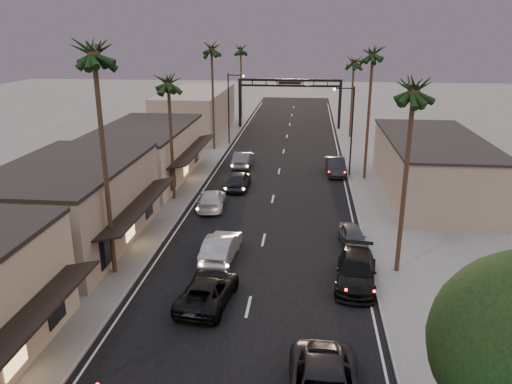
% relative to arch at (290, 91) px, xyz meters
% --- Properties ---
extents(ground, '(200.00, 200.00, 0.00)m').
position_rel_arch_xyz_m(ground, '(0.00, -30.00, -5.53)').
color(ground, slate).
rests_on(ground, ground).
extents(road, '(14.00, 120.00, 0.02)m').
position_rel_arch_xyz_m(road, '(0.00, -25.00, -5.53)').
color(road, black).
rests_on(road, ground).
extents(sidewalk_left, '(5.00, 92.00, 0.12)m').
position_rel_arch_xyz_m(sidewalk_left, '(-9.50, -18.00, -5.47)').
color(sidewalk_left, slate).
rests_on(sidewalk_left, ground).
extents(sidewalk_right, '(5.00, 92.00, 0.12)m').
position_rel_arch_xyz_m(sidewalk_right, '(9.50, -18.00, -5.47)').
color(sidewalk_right, slate).
rests_on(sidewalk_right, ground).
extents(storefront_mid, '(8.00, 14.00, 5.50)m').
position_rel_arch_xyz_m(storefront_mid, '(-13.00, -44.00, -2.78)').
color(storefront_mid, gray).
rests_on(storefront_mid, ground).
extents(storefront_far, '(8.00, 16.00, 5.00)m').
position_rel_arch_xyz_m(storefront_far, '(-13.00, -28.00, -3.03)').
color(storefront_far, '#C0AB93').
rests_on(storefront_far, ground).
extents(storefront_dist, '(8.00, 20.00, 6.00)m').
position_rel_arch_xyz_m(storefront_dist, '(-13.00, -5.00, -2.53)').
color(storefront_dist, gray).
rests_on(storefront_dist, ground).
extents(building_right, '(8.00, 18.00, 5.00)m').
position_rel_arch_xyz_m(building_right, '(14.00, -30.00, -3.03)').
color(building_right, gray).
rests_on(building_right, ground).
extents(arch, '(15.20, 0.40, 7.27)m').
position_rel_arch_xyz_m(arch, '(0.00, 0.00, 0.00)').
color(arch, black).
rests_on(arch, ground).
extents(streetlight_right, '(2.13, 0.30, 9.00)m').
position_rel_arch_xyz_m(streetlight_right, '(6.92, -25.00, -0.20)').
color(streetlight_right, black).
rests_on(streetlight_right, ground).
extents(streetlight_left, '(2.13, 0.30, 9.00)m').
position_rel_arch_xyz_m(streetlight_left, '(-6.92, -12.00, -0.20)').
color(streetlight_left, black).
rests_on(streetlight_left, ground).
extents(palm_lb, '(3.20, 3.20, 15.20)m').
position_rel_arch_xyz_m(palm_lb, '(-8.60, -48.00, 7.85)').
color(palm_lb, '#38281C').
rests_on(palm_lb, ground).
extents(palm_lc, '(3.20, 3.20, 12.20)m').
position_rel_arch_xyz_m(palm_lc, '(-8.60, -34.00, 4.94)').
color(palm_lc, '#38281C').
rests_on(palm_lc, ground).
extents(palm_ld, '(3.20, 3.20, 14.20)m').
position_rel_arch_xyz_m(palm_ld, '(-8.60, -15.00, 6.88)').
color(palm_ld, '#38281C').
rests_on(palm_ld, ground).
extents(palm_ra, '(3.20, 3.20, 13.20)m').
position_rel_arch_xyz_m(palm_ra, '(8.60, -46.00, 5.91)').
color(palm_ra, '#38281C').
rests_on(palm_ra, ground).
extents(palm_rb, '(3.20, 3.20, 14.20)m').
position_rel_arch_xyz_m(palm_rb, '(8.60, -26.00, 6.88)').
color(palm_rb, '#38281C').
rests_on(palm_rb, ground).
extents(palm_rc, '(3.20, 3.20, 12.20)m').
position_rel_arch_xyz_m(palm_rc, '(8.60, -6.00, 4.94)').
color(palm_rc, '#38281C').
rests_on(palm_rc, ground).
extents(palm_far, '(3.20, 3.20, 13.20)m').
position_rel_arch_xyz_m(palm_far, '(-8.30, 8.00, 5.91)').
color(palm_far, '#38281C').
rests_on(palm_far, ground).
extents(oncoming_pickup, '(3.09, 5.63, 1.49)m').
position_rel_arch_xyz_m(oncoming_pickup, '(-2.24, -50.77, -4.79)').
color(oncoming_pickup, black).
rests_on(oncoming_pickup, ground).
extents(oncoming_silver, '(2.08, 5.16, 1.67)m').
position_rel_arch_xyz_m(oncoming_silver, '(-2.47, -45.27, -4.70)').
color(oncoming_silver, gray).
rests_on(oncoming_silver, ground).
extents(oncoming_white, '(2.58, 5.32, 1.49)m').
position_rel_arch_xyz_m(oncoming_white, '(-4.92, -35.79, -4.79)').
color(oncoming_white, '#B3B3B3').
rests_on(oncoming_white, ground).
extents(oncoming_dgrey, '(2.06, 4.97, 1.68)m').
position_rel_arch_xyz_m(oncoming_dgrey, '(-3.44, -30.29, -4.69)').
color(oncoming_dgrey, black).
rests_on(oncoming_dgrey, ground).
extents(oncoming_grey_far, '(1.78, 5.07, 1.67)m').
position_rel_arch_xyz_m(oncoming_grey_far, '(-4.04, -22.60, -4.70)').
color(oncoming_grey_far, '#494A4E').
rests_on(oncoming_grey_far, ground).
extents(curbside_black, '(2.86, 5.83, 1.63)m').
position_rel_arch_xyz_m(curbside_black, '(5.96, -47.79, -4.72)').
color(curbside_black, black).
rests_on(curbside_black, ground).
extents(curbside_grey, '(2.08, 4.13, 1.35)m').
position_rel_arch_xyz_m(curbside_grey, '(6.20, -42.29, -4.86)').
color(curbside_grey, '#444348').
rests_on(curbside_grey, ground).
extents(curbside_far, '(2.03, 5.16, 1.67)m').
position_rel_arch_xyz_m(curbside_far, '(5.83, -24.49, -4.70)').
color(curbside_far, black).
rests_on(curbside_far, ground).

